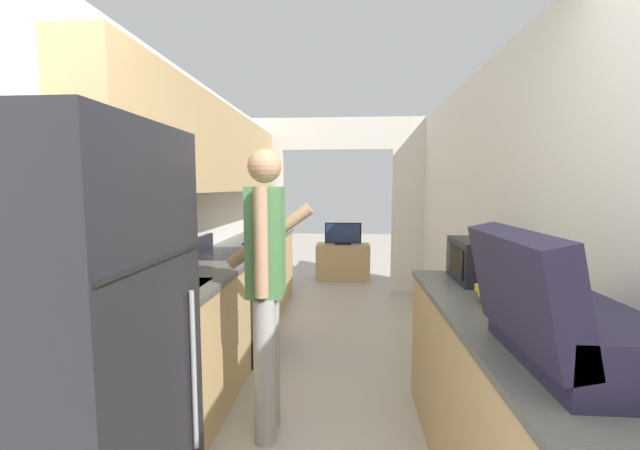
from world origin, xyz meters
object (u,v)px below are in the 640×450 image
at_px(microwave, 485,261).
at_px(tv_cabinet, 343,262).
at_px(book_stack, 507,299).
at_px(television, 343,234).
at_px(person, 266,284).
at_px(refrigerator, 69,361).
at_px(range_oven, 229,302).
at_px(suitcase, 558,319).
at_px(knife, 248,243).

bearing_deg(microwave, tv_cabinet, 103.70).
relative_size(book_stack, television, 0.48).
bearing_deg(microwave, person, -169.80).
bearing_deg(tv_cabinet, microwave, -76.30).
bearing_deg(refrigerator, range_oven, 91.39).
distance_m(range_oven, microwave, 2.24).
distance_m(suitcase, television, 5.09).
xyz_separation_m(person, book_stack, (1.28, -0.31, 0.02)).
bearing_deg(suitcase, television, 98.88).
relative_size(microwave, knife, 1.53).
distance_m(person, microwave, 1.38).
distance_m(microwave, tv_cabinet, 4.06).
bearing_deg(tv_cabinet, book_stack, -78.90).
bearing_deg(suitcase, tv_cabinet, 98.81).
distance_m(tv_cabinet, television, 0.47).
bearing_deg(range_oven, person, -63.07).
distance_m(suitcase, knife, 3.23).
xyz_separation_m(microwave, television, (-0.95, 3.83, -0.30)).
distance_m(range_oven, suitcase, 2.84).
height_order(range_oven, knife, range_oven).
distance_m(range_oven, book_stack, 2.45).
xyz_separation_m(tv_cabinet, knife, (-0.98, -2.36, 0.64)).
relative_size(refrigerator, book_stack, 6.08).
relative_size(tv_cabinet, knife, 2.99).
xyz_separation_m(person, microwave, (1.36, 0.24, 0.11)).
relative_size(range_oven, television, 1.79).
distance_m(suitcase, microwave, 1.19).
bearing_deg(tv_cabinet, knife, -112.47).
bearing_deg(knife, microwave, -6.16).
height_order(suitcase, knife, suitcase).
relative_size(person, book_stack, 6.05).
relative_size(refrigerator, person, 1.00).
bearing_deg(television, knife, -112.84).
relative_size(range_oven, knife, 3.63).
xyz_separation_m(range_oven, television, (1.01, 2.90, 0.29)).
relative_size(range_oven, tv_cabinet, 1.21).
xyz_separation_m(suitcase, television, (-0.78, 5.02, -0.32)).
bearing_deg(person, range_oven, 25.14).
xyz_separation_m(microwave, knife, (-1.92, 1.52, -0.13)).
distance_m(suitcase, tv_cabinet, 5.18).
distance_m(person, suitcase, 1.53).
height_order(range_oven, television, range_oven).
xyz_separation_m(television, knife, (-0.98, -2.32, 0.17)).
relative_size(refrigerator, range_oven, 1.65).
height_order(refrigerator, tv_cabinet, refrigerator).
relative_size(refrigerator, tv_cabinet, 2.00).
distance_m(person, tv_cabinet, 4.19).
height_order(range_oven, tv_cabinet, range_oven).
distance_m(range_oven, knife, 0.75).
xyz_separation_m(book_stack, knife, (-1.84, 2.07, -0.04)).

